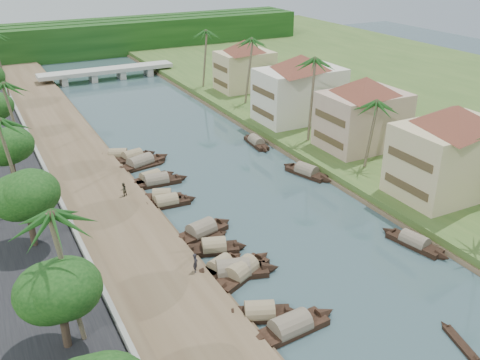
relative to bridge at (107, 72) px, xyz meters
name	(u,v)px	position (x,y,z in m)	size (l,w,h in m)	color
ground	(293,233)	(0.00, -72.00, -1.72)	(220.00, 220.00, 0.00)	#354B50
left_bank	(90,186)	(-16.00, -52.00, -1.32)	(10.00, 180.00, 0.80)	brown
right_bank	(328,138)	(19.00, -52.00, -1.12)	(16.00, 180.00, 1.20)	#355421
road	(14,199)	(-24.50, -52.00, -1.02)	(8.00, 180.00, 1.40)	black
retaining_wall	(52,186)	(-20.20, -52.00, -0.37)	(0.40, 180.00, 1.10)	gray
treeline	(77,39)	(0.00, 28.00, 2.28)	(120.00, 14.00, 8.00)	black
bridge	(107,72)	(0.00, 0.00, 0.00)	(28.00, 4.00, 2.40)	#AAA99F
building_near	(451,150)	(18.99, -74.00, 4.66)	(14.85, 14.85, 10.20)	tan
building_mid	(363,112)	(19.99, -58.00, 4.41)	(14.11, 14.11, 9.70)	tan
building_far	(300,87)	(18.99, -44.00, 4.66)	(15.59, 15.59, 10.20)	beige
building_distant	(245,64)	(19.99, -24.00, 4.16)	(12.62, 12.62, 9.20)	tan
sampan_0	(290,328)	(-8.40, -84.69, -1.30)	(8.99, 2.45, 2.32)	black
sampan_1	(259,313)	(-9.64, -82.09, -1.31)	(7.03, 4.22, 2.10)	black
sampan_2	(241,272)	(-8.26, -76.36, -1.31)	(8.57, 5.25, 2.27)	black
sampan_3	(233,271)	(-8.85, -75.89, -1.30)	(8.91, 4.31, 2.34)	black
sampan_4	(220,266)	(-9.53, -74.60, -1.32)	(6.16, 3.42, 1.80)	black
sampan_5	(214,248)	(-8.71, -71.54, -1.31)	(6.85, 3.59, 2.15)	black
sampan_6	(201,231)	(-8.50, -68.11, -1.30)	(8.08, 3.77, 2.34)	black
sampan_7	(167,203)	(-9.37, -60.38, -1.31)	(7.40, 1.96, 1.98)	black
sampan_8	(162,197)	(-9.31, -58.78, -1.31)	(6.28, 3.82, 1.96)	black
sampan_9	(156,182)	(-8.50, -54.51, -1.31)	(8.43, 2.11, 2.12)	black
sampan_10	(151,179)	(-8.81, -53.30, -1.31)	(7.22, 2.81, 1.98)	black
sampan_11	(133,157)	(-8.70, -45.61, -1.31)	(7.51, 3.15, 2.12)	black
sampan_12	(141,163)	(-8.41, -48.10, -1.31)	(9.59, 4.68, 2.26)	black
sampan_13	(118,155)	(-10.21, -43.99, -1.31)	(7.02, 4.05, 1.96)	black
sampan_14	(414,242)	(9.13, -79.72, -1.31)	(3.07, 7.97, 1.94)	black
sampan_15	(307,172)	(9.42, -60.61, -1.31)	(3.99, 8.12, 2.15)	black
sampan_16	(256,142)	(8.98, -48.30, -1.32)	(2.01, 7.79, 1.92)	black
canoe_0	(460,343)	(2.12, -91.71, -1.62)	(2.02, 5.23, 0.69)	black
canoe_1	(211,240)	(-8.16, -69.57, -1.62)	(4.75, 2.34, 0.77)	black
canoe_2	(145,167)	(-8.04, -48.92, -1.62)	(6.13, 1.96, 0.88)	black
palm_1	(372,104)	(16.00, -64.07, 7.60)	(3.20, 3.20, 9.85)	#6D6249
palm_2	(313,61)	(15.00, -52.78, 10.67)	(3.20, 3.20, 13.05)	#6D6249
palm_3	(247,41)	(16.00, -32.33, 10.04)	(3.20, 3.20, 12.37)	#6D6249
palm_4	(62,215)	(-23.00, -79.72, 9.81)	(3.20, 3.20, 11.93)	#6D6249
palm_5	(7,122)	(-24.00, -57.29, 9.58)	(3.20, 3.20, 11.68)	#6D6249
palm_6	(10,85)	(-22.00, -41.15, 9.24)	(3.20, 3.20, 11.33)	#6D6249
palm_7	(203,33)	(14.00, -18.67, 9.62)	(3.20, 3.20, 11.94)	#6D6249
tree_1	(59,291)	(-24.00, -79.92, 4.37)	(4.97, 4.97, 6.81)	#463528
tree_2	(26,196)	(-24.00, -64.66, 4.81)	(5.22, 5.22, 7.36)	#463528
tree_3	(9,147)	(-24.00, -51.72, 5.04)	(4.71, 4.71, 7.39)	#463528
tree_6	(314,81)	(24.00, -40.58, 4.25)	(4.16, 4.16, 6.58)	#463528
person_near	(195,263)	(-12.02, -74.86, -0.03)	(0.65, 0.43, 1.79)	black
person_far	(123,189)	(-13.30, -57.26, -0.12)	(0.78, 0.61, 1.61)	#343224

